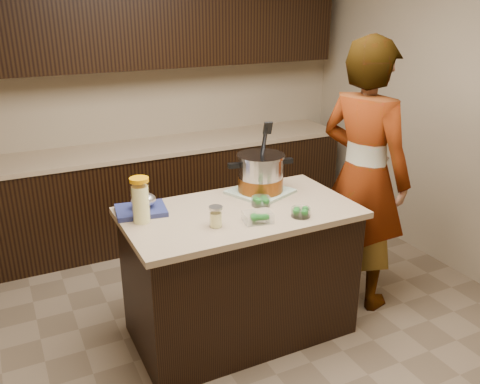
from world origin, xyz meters
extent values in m
plane|color=brown|center=(0.00, 0.00, 0.00)|extent=(4.00, 4.00, 0.00)
cube|color=tan|center=(0.00, 2.00, 1.35)|extent=(4.00, 0.04, 2.70)
cube|color=tan|center=(2.00, 0.00, 1.35)|extent=(0.04, 4.00, 2.70)
cube|color=black|center=(0.00, 1.70, 0.43)|extent=(3.60, 0.60, 0.86)
cube|color=tan|center=(0.00, 1.70, 0.88)|extent=(3.60, 0.63, 0.04)
cube|color=black|center=(0.00, 1.82, 1.95)|extent=(3.60, 0.35, 0.75)
cube|color=black|center=(0.00, 0.00, 0.43)|extent=(1.40, 0.75, 0.86)
cube|color=tan|center=(0.00, 0.00, 0.88)|extent=(1.46, 0.81, 0.04)
cube|color=#63936B|center=(0.26, 0.20, 0.91)|extent=(0.47, 0.47, 0.02)
cylinder|color=#B7B7BC|center=(0.26, 0.20, 1.04)|extent=(0.35, 0.35, 0.24)
cylinder|color=brown|center=(0.26, 0.20, 0.97)|extent=(0.35, 0.35, 0.10)
cylinder|color=#B7B7BC|center=(0.26, 0.20, 1.17)|extent=(0.37, 0.37, 0.02)
cube|color=black|center=(0.07, 0.24, 1.11)|extent=(0.08, 0.05, 0.03)
cube|color=black|center=(0.44, 0.17, 1.11)|extent=(0.08, 0.05, 0.03)
cylinder|color=black|center=(0.26, 0.17, 1.23)|extent=(0.05, 0.13, 0.29)
cylinder|color=#FAF599|center=(-0.60, 0.10, 1.01)|extent=(0.12, 0.12, 0.23)
cylinder|color=white|center=(-0.60, 0.10, 1.03)|extent=(0.13, 0.13, 0.25)
cylinder|color=orange|center=(-0.60, 0.10, 1.16)|extent=(0.13, 0.13, 0.02)
cylinder|color=#FAF599|center=(-0.24, -0.16, 0.94)|extent=(0.07, 0.07, 0.09)
cylinder|color=white|center=(-0.24, -0.16, 0.96)|extent=(0.08, 0.08, 0.11)
cylinder|color=silver|center=(-0.24, -0.16, 1.02)|extent=(0.08, 0.08, 0.02)
cylinder|color=silver|center=(0.15, 0.01, 0.93)|extent=(0.15, 0.15, 0.06)
cylinder|color=silver|center=(0.29, -0.26, 0.93)|extent=(0.14, 0.14, 0.06)
cube|color=silver|center=(0.01, -0.21, 0.93)|extent=(0.19, 0.15, 0.06)
cube|color=navy|center=(-0.57, 0.23, 0.92)|extent=(0.34, 0.28, 0.03)
ellipsoid|color=silver|center=(-0.55, 0.23, 0.97)|extent=(0.16, 0.13, 0.08)
imported|color=gray|center=(0.98, 0.01, 0.97)|extent=(0.65, 0.81, 1.94)
camera|label=1|loc=(-1.30, -2.64, 2.14)|focal=38.00mm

